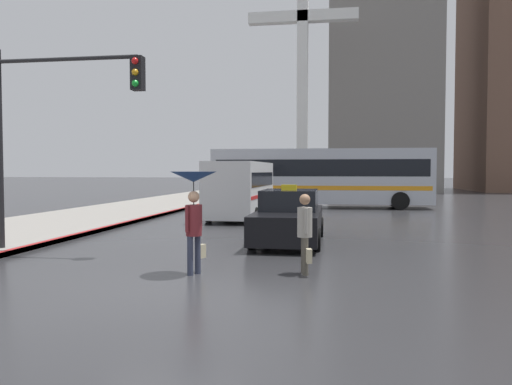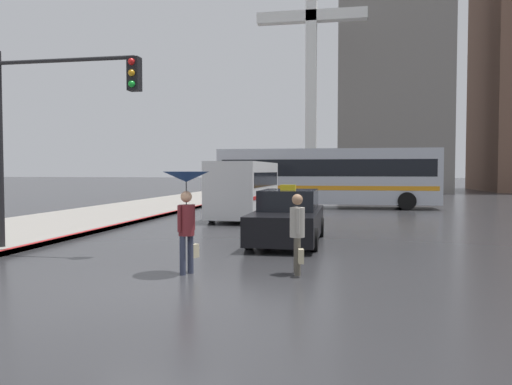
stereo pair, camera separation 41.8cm
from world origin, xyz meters
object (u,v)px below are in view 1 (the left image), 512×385
(traffic_light, at_px, (59,109))
(pedestrian_man, at_px, (305,229))
(taxi, at_px, (289,218))
(ambulance_van, at_px, (241,187))
(monument_cross, at_px, (303,55))
(city_bus, at_px, (320,175))
(pedestrian_with_umbrella, at_px, (194,196))

(traffic_light, bearing_deg, pedestrian_man, -12.65)
(taxi, bearing_deg, ambulance_van, -68.14)
(taxi, height_order, ambulance_van, ambulance_van)
(ambulance_van, relative_size, monument_cross, 0.28)
(city_bus, relative_size, monument_cross, 0.59)
(pedestrian_with_umbrella, relative_size, monument_cross, 0.10)
(ambulance_van, height_order, pedestrian_with_umbrella, ambulance_van)
(pedestrian_with_umbrella, relative_size, pedestrian_man, 1.28)
(taxi, xyz_separation_m, city_bus, (0.49, 14.09, 1.14))
(pedestrian_with_umbrella, xyz_separation_m, monument_cross, (0.02, 32.90, 10.24))
(pedestrian_man, xyz_separation_m, monument_cross, (-2.17, 32.54, 10.91))
(city_bus, bearing_deg, pedestrian_man, 0.08)
(taxi, xyz_separation_m, pedestrian_man, (0.73, -4.52, 0.22))
(ambulance_van, bearing_deg, city_bus, -112.71)
(taxi, bearing_deg, city_bus, -91.99)
(pedestrian_man, bearing_deg, taxi, 177.99)
(ambulance_van, relative_size, pedestrian_man, 3.58)
(pedestrian_with_umbrella, distance_m, traffic_light, 4.70)
(city_bus, bearing_deg, pedestrian_with_umbrella, -6.53)
(ambulance_van, xyz_separation_m, city_bus, (3.24, 7.23, 0.47))
(city_bus, distance_m, traffic_light, 18.30)
(monument_cross, bearing_deg, taxi, -87.05)
(pedestrian_man, bearing_deg, pedestrian_with_umbrella, -91.77)
(monument_cross, bearing_deg, city_bus, -82.09)
(traffic_light, bearing_deg, monument_cross, 82.84)
(pedestrian_with_umbrella, height_order, pedestrian_man, pedestrian_with_umbrella)
(ambulance_van, height_order, monument_cross, monument_cross)
(taxi, xyz_separation_m, traffic_light, (-5.36, -3.16, 2.88))
(taxi, xyz_separation_m, monument_cross, (-1.44, 28.01, 11.13))
(pedestrian_man, height_order, traffic_light, traffic_light)
(ambulance_van, xyz_separation_m, monument_cross, (1.31, 21.15, 10.46))
(city_bus, bearing_deg, monument_cross, -172.74)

